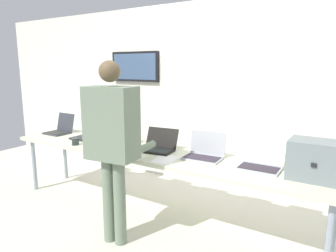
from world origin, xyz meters
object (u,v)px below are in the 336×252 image
at_px(laptop_station_0, 60,129).
at_px(coffee_mug, 75,142).
at_px(laptop_station_4, 204,152).
at_px(person, 112,136).
at_px(equipment_box, 316,160).
at_px(laptop_station_2, 121,139).
at_px(laptop_station_5, 261,162).
at_px(laptop_station_3, 158,146).
at_px(workbench, 153,155).
at_px(laptop_station_1, 90,133).

relative_size(laptop_station_0, coffee_mug, 3.89).
height_order(laptop_station_4, person, person).
bearing_deg(laptop_station_4, equipment_box, -2.96).
distance_m(equipment_box, laptop_station_2, 2.09).
distance_m(equipment_box, laptop_station_0, 3.17).
distance_m(laptop_station_5, person, 1.34).
distance_m(laptop_station_3, laptop_station_5, 1.10).
bearing_deg(person, laptop_station_3, 88.54).
bearing_deg(workbench, laptop_station_0, 176.95).
height_order(laptop_station_3, coffee_mug, laptop_station_3).
relative_size(workbench, laptop_station_2, 10.38).
xyz_separation_m(laptop_station_3, coffee_mug, (-0.94, -0.31, -0.01)).
relative_size(workbench, laptop_station_0, 11.61).
xyz_separation_m(workbench, coffee_mug, (-0.91, -0.25, 0.08)).
bearing_deg(laptop_station_5, laptop_station_4, -179.75).
xyz_separation_m(workbench, laptop_station_5, (1.13, 0.08, 0.10)).
relative_size(workbench, laptop_station_3, 9.20).
relative_size(workbench, person, 2.20).
bearing_deg(laptop_station_3, workbench, -110.41).
bearing_deg(equipment_box, laptop_station_1, 178.36).
xyz_separation_m(equipment_box, laptop_station_4, (-1.01, 0.05, -0.10)).
xyz_separation_m(laptop_station_1, laptop_station_2, (0.52, -0.00, -0.00)).
xyz_separation_m(workbench, laptop_station_3, (0.02, 0.06, 0.10)).
height_order(laptop_station_0, laptop_station_3, laptop_station_0).
bearing_deg(coffee_mug, laptop_station_4, 12.33).
xyz_separation_m(equipment_box, laptop_station_5, (-0.45, 0.05, -0.10)).
bearing_deg(laptop_station_1, laptop_station_3, -1.71).
relative_size(laptop_station_0, laptop_station_3, 0.79).
bearing_deg(laptop_station_3, laptop_station_4, 0.94).
height_order(laptop_station_1, coffee_mug, laptop_station_1).
bearing_deg(laptop_station_0, equipment_box, -1.14).
height_order(laptop_station_0, person, person).
bearing_deg(laptop_station_2, laptop_station_5, -0.67).
bearing_deg(person, laptop_station_1, 145.42).
relative_size(laptop_station_2, laptop_station_5, 0.98).
height_order(laptop_station_1, person, person).
height_order(laptop_station_0, laptop_station_5, laptop_station_0).
height_order(workbench, laptop_station_2, laptop_station_2).
xyz_separation_m(workbench, person, (0.01, -0.62, 0.33)).
xyz_separation_m(laptop_station_0, laptop_station_2, (1.08, 0.01, -0.00)).
bearing_deg(laptop_station_5, laptop_station_1, 179.46).
bearing_deg(equipment_box, laptop_station_4, 177.04).
height_order(laptop_station_5, person, person).
height_order(laptop_station_0, coffee_mug, laptop_station_0).
bearing_deg(laptop_station_0, coffee_mug, -26.23).
relative_size(workbench, laptop_station_5, 10.16).
relative_size(equipment_box, person, 0.25).
height_order(equipment_box, laptop_station_4, equipment_box).
height_order(workbench, coffee_mug, coffee_mug).
bearing_deg(laptop_station_3, person, -91.46).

